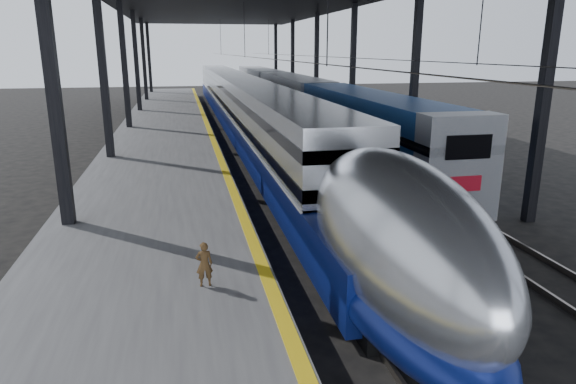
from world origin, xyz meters
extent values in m
plane|color=black|center=(0.00, 0.00, 0.00)|extent=(160.00, 160.00, 0.00)
cube|color=#4C4C4F|center=(-3.50, 20.00, 0.50)|extent=(6.00, 80.00, 1.00)
cube|color=yellow|center=(-0.70, 20.00, 1.00)|extent=(0.30, 80.00, 0.01)
cube|color=slate|center=(1.28, 20.00, 0.08)|extent=(0.08, 80.00, 0.16)
cube|color=slate|center=(2.72, 20.00, 0.08)|extent=(0.08, 80.00, 0.16)
cube|color=slate|center=(6.28, 20.00, 0.08)|extent=(0.08, 80.00, 0.16)
cube|color=slate|center=(7.72, 20.00, 0.08)|extent=(0.08, 80.00, 0.16)
cube|color=black|center=(-5.80, 5.00, 4.50)|extent=(0.35, 0.35, 9.00)
cube|color=black|center=(9.60, 5.00, 4.50)|extent=(0.35, 0.35, 9.00)
cube|color=black|center=(-5.80, 15.00, 4.50)|extent=(0.35, 0.35, 9.00)
cube|color=black|center=(9.60, 15.00, 4.50)|extent=(0.35, 0.35, 9.00)
cube|color=black|center=(-5.80, 25.00, 4.50)|extent=(0.35, 0.35, 9.00)
cube|color=black|center=(9.60, 25.00, 4.50)|extent=(0.35, 0.35, 9.00)
cube|color=black|center=(-5.80, 35.00, 4.50)|extent=(0.35, 0.35, 9.00)
cube|color=black|center=(9.60, 35.00, 4.50)|extent=(0.35, 0.35, 9.00)
cube|color=black|center=(-5.80, 45.00, 4.50)|extent=(0.35, 0.35, 9.00)
cube|color=black|center=(9.60, 45.00, 4.50)|extent=(0.35, 0.35, 9.00)
cube|color=black|center=(-5.80, 55.00, 4.50)|extent=(0.35, 0.35, 9.00)
cube|color=black|center=(9.60, 55.00, 4.50)|extent=(0.35, 0.35, 9.00)
cylinder|color=slate|center=(2.00, 20.00, 5.50)|extent=(0.03, 74.00, 0.03)
cylinder|color=slate|center=(7.00, 20.00, 5.50)|extent=(0.03, 74.00, 0.03)
cube|color=#BABDC2|center=(2.00, 30.90, 2.13)|extent=(2.68, 57.00, 3.70)
cube|color=navy|center=(2.00, 29.40, 0.97)|extent=(2.76, 62.00, 1.43)
cube|color=silver|center=(2.00, 30.90, 1.71)|extent=(2.77, 57.00, 0.09)
cube|color=black|center=(2.00, 30.90, 3.19)|extent=(2.72, 57.00, 0.39)
cube|color=black|center=(2.00, 30.90, 2.13)|extent=(2.72, 57.00, 0.39)
ellipsoid|color=#BABDC2|center=(2.00, -0.60, 1.99)|extent=(2.68, 8.40, 3.70)
ellipsoid|color=navy|center=(2.00, -0.60, 0.92)|extent=(2.76, 8.40, 1.57)
ellipsoid|color=black|center=(2.00, -3.20, 2.73)|extent=(1.39, 2.20, 0.83)
cube|color=black|center=(2.00, -0.60, 0.20)|extent=(2.03, 2.60, 0.40)
cube|color=black|center=(2.00, 21.40, 0.20)|extent=(2.03, 2.60, 0.40)
cube|color=navy|center=(7.00, 14.04, 1.95)|extent=(2.73, 18.00, 3.71)
cube|color=#96999F|center=(7.00, 5.64, 1.95)|extent=(2.78, 1.20, 3.76)
cube|color=black|center=(7.00, 5.02, 2.78)|extent=(1.66, 0.06, 0.83)
cube|color=#A80C1C|center=(7.00, 5.02, 1.51)|extent=(1.17, 0.06, 0.54)
cube|color=#96999F|center=(7.00, 33.04, 1.95)|extent=(2.73, 18.00, 3.71)
cube|color=#96999F|center=(7.00, 52.04, 1.95)|extent=(2.73, 18.00, 3.71)
cube|color=black|center=(7.00, 8.04, 0.18)|extent=(2.15, 2.40, 0.36)
cube|color=black|center=(7.00, 30.04, 0.18)|extent=(2.15, 2.40, 0.36)
imported|color=#473017|center=(-2.08, -0.04, 1.50)|extent=(0.38, 0.26, 1.00)
camera|label=1|loc=(-2.38, -10.36, 5.93)|focal=32.00mm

